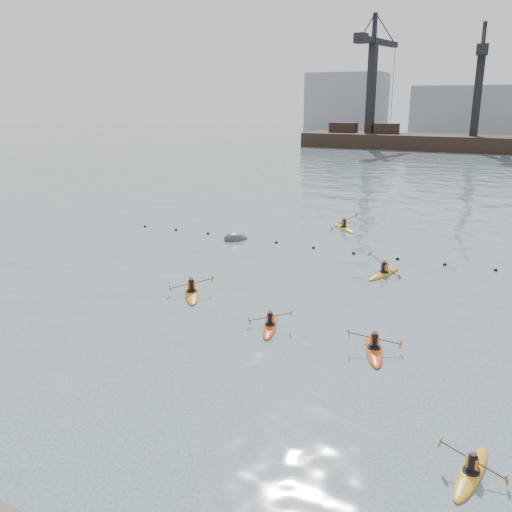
# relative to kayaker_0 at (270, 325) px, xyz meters

# --- Properties ---
(ground) EXTENTS (400.00, 400.00, 0.00)m
(ground) POSITION_rel_kayaker_0_xyz_m (-1.17, -8.37, -0.09)
(ground) COLOR #3D4F58
(ground) RESTS_ON ground
(float_line) EXTENTS (33.24, 0.73, 0.24)m
(float_line) POSITION_rel_kayaker_0_xyz_m (-1.67, 14.17, -0.06)
(float_line) COLOR black
(float_line) RESTS_ON ground
(barge_pier) EXTENTS (72.00, 19.30, 29.50)m
(barge_pier) POSITION_rel_kayaker_0_xyz_m (-1.39, 101.63, 1.80)
(barge_pier) COLOR black
(barge_pier) RESTS_ON ground
(skyline) EXTENTS (141.00, 28.00, 22.00)m
(skyline) POSITION_rel_kayaker_0_xyz_m (1.07, 141.91, 9.15)
(skyline) COLOR gray
(skyline) RESTS_ON ground
(kayaker_0) EXTENTS (2.01, 3.09, 1.05)m
(kayaker_0) POSITION_rel_kayaker_0_xyz_m (0.00, 0.00, 0.00)
(kayaker_0) COLOR #CB4213
(kayaker_0) RESTS_ON ground
(kayaker_1) EXTENTS (1.94, 2.92, 0.98)m
(kayaker_1) POSITION_rel_kayaker_0_xyz_m (9.47, -6.84, -0.01)
(kayaker_1) COLOR orange
(kayaker_1) RESTS_ON ground
(kayaker_2) EXTENTS (2.65, 3.36, 1.17)m
(kayaker_2) POSITION_rel_kayaker_0_xyz_m (-5.72, 2.13, 0.02)
(kayaker_2) COLOR orange
(kayaker_2) RESTS_ON ground
(kayaker_3) EXTENTS (2.33, 3.45, 1.40)m
(kayaker_3) POSITION_rel_kayaker_0_xyz_m (2.81, 10.26, 0.01)
(kayaker_3) COLOR #C38017
(kayaker_3) RESTS_ON ground
(kayaker_4) EXTENTS (2.21, 3.43, 1.09)m
(kayaker_4) POSITION_rel_kayaker_0_xyz_m (4.97, -0.30, 0.01)
(kayaker_4) COLOR #DC4414
(kayaker_4) RESTS_ON ground
(kayaker_5) EXTENTS (2.88, 2.97, 1.37)m
(kayaker_5) POSITION_rel_kayaker_0_xyz_m (-3.11, 20.90, 0.01)
(kayaker_5) COLOR gold
(kayaker_5) RESTS_ON ground
(mooring_buoy) EXTENTS (2.25, 2.45, 1.40)m
(mooring_buoy) POSITION_rel_kayaker_0_xyz_m (-9.32, 13.82, -0.09)
(mooring_buoy) COLOR #404346
(mooring_buoy) RESTS_ON ground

